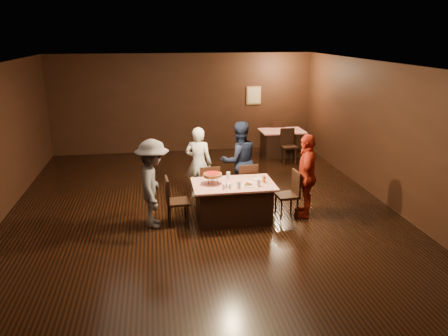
{
  "coord_description": "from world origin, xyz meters",
  "views": [
    {
      "loc": [
        -0.9,
        -8.41,
        3.61
      ],
      "look_at": [
        0.43,
        -0.18,
        1.0
      ],
      "focal_mm": 35.0,
      "sensor_mm": 36.0,
      "label": 1
    }
  ],
  "objects_px": {
    "chair_far_right": "(245,184)",
    "plate_empty": "(259,179)",
    "back_table": "(282,143)",
    "chair_end_left": "(177,201)",
    "chair_back_far": "(276,136)",
    "glass_front_left": "(239,185)",
    "diner_navy_hoodie": "(239,161)",
    "chair_back_near": "(289,146)",
    "diner_white_jacket": "(199,163)",
    "diner_grey_knit": "(153,184)",
    "pizza_stand": "(213,175)",
    "glass_back": "(228,175)",
    "glass_front_right": "(259,183)",
    "chair_far_left": "(208,186)",
    "glass_amber": "(264,179)",
    "chair_end_right": "(287,194)",
    "main_table": "(233,202)",
    "diner_red_shirt": "(306,176)"
  },
  "relations": [
    {
      "from": "plate_empty",
      "to": "chair_back_near",
      "type": "bearing_deg",
      "value": 64.14
    },
    {
      "from": "diner_white_jacket",
      "to": "diner_grey_knit",
      "type": "height_order",
      "value": "diner_grey_knit"
    },
    {
      "from": "chair_end_right",
      "to": "plate_empty",
      "type": "height_order",
      "value": "chair_end_right"
    },
    {
      "from": "pizza_stand",
      "to": "glass_back",
      "type": "distance_m",
      "value": 0.44
    },
    {
      "from": "diner_white_jacket",
      "to": "glass_amber",
      "type": "relative_size",
      "value": 11.69
    },
    {
      "from": "chair_back_far",
      "to": "plate_empty",
      "type": "distance_m",
      "value": 5.24
    },
    {
      "from": "chair_far_left",
      "to": "glass_front_left",
      "type": "bearing_deg",
      "value": 108.62
    },
    {
      "from": "pizza_stand",
      "to": "glass_front_left",
      "type": "relative_size",
      "value": 2.71
    },
    {
      "from": "diner_white_jacket",
      "to": "glass_back",
      "type": "distance_m",
      "value": 1.13
    },
    {
      "from": "chair_end_left",
      "to": "glass_amber",
      "type": "bearing_deg",
      "value": -95.55
    },
    {
      "from": "chair_back_near",
      "to": "glass_front_left",
      "type": "bearing_deg",
      "value": -118.38
    },
    {
      "from": "chair_far_right",
      "to": "diner_grey_knit",
      "type": "distance_m",
      "value": 2.13
    },
    {
      "from": "glass_front_left",
      "to": "glass_amber",
      "type": "distance_m",
      "value": 0.6
    },
    {
      "from": "chair_far_right",
      "to": "diner_navy_hoodie",
      "type": "relative_size",
      "value": 0.54
    },
    {
      "from": "main_table",
      "to": "glass_back",
      "type": "bearing_deg",
      "value": 99.46
    },
    {
      "from": "chair_back_far",
      "to": "pizza_stand",
      "type": "height_order",
      "value": "pizza_stand"
    },
    {
      "from": "glass_front_right",
      "to": "back_table",
      "type": "bearing_deg",
      "value": 68.54
    },
    {
      "from": "chair_end_right",
      "to": "plate_empty",
      "type": "xyz_separation_m",
      "value": [
        -0.55,
        0.15,
        0.3
      ]
    },
    {
      "from": "diner_grey_knit",
      "to": "glass_front_left",
      "type": "distance_m",
      "value": 1.62
    },
    {
      "from": "chair_end_left",
      "to": "chair_back_near",
      "type": "distance_m",
      "value": 5.08
    },
    {
      "from": "chair_back_near",
      "to": "diner_red_shirt",
      "type": "height_order",
      "value": "diner_red_shirt"
    },
    {
      "from": "chair_back_near",
      "to": "chair_back_far",
      "type": "bearing_deg",
      "value": 90.61
    },
    {
      "from": "chair_back_near",
      "to": "diner_white_jacket",
      "type": "relative_size",
      "value": 0.58
    },
    {
      "from": "back_table",
      "to": "chair_far_left",
      "type": "distance_m",
      "value": 4.6
    },
    {
      "from": "diner_red_shirt",
      "to": "glass_amber",
      "type": "distance_m",
      "value": 0.88
    },
    {
      "from": "back_table",
      "to": "plate_empty",
      "type": "height_order",
      "value": "plate_empty"
    },
    {
      "from": "chair_back_near",
      "to": "glass_front_left",
      "type": "distance_m",
      "value": 4.67
    },
    {
      "from": "pizza_stand",
      "to": "main_table",
      "type": "bearing_deg",
      "value": -7.13
    },
    {
      "from": "pizza_stand",
      "to": "glass_front_right",
      "type": "bearing_deg",
      "value": -19.44
    },
    {
      "from": "diner_grey_knit",
      "to": "glass_amber",
      "type": "distance_m",
      "value": 2.15
    },
    {
      "from": "chair_far_right",
      "to": "plate_empty",
      "type": "height_order",
      "value": "chair_far_right"
    },
    {
      "from": "chair_far_left",
      "to": "chair_back_far",
      "type": "bearing_deg",
      "value": -126.63
    },
    {
      "from": "glass_amber",
      "to": "back_table",
      "type": "bearing_deg",
      "value": 69.33
    },
    {
      "from": "back_table",
      "to": "glass_amber",
      "type": "bearing_deg",
      "value": -110.67
    },
    {
      "from": "diner_grey_knit",
      "to": "glass_front_right",
      "type": "relative_size",
      "value": 12.25
    },
    {
      "from": "diner_white_jacket",
      "to": "diner_navy_hoodie",
      "type": "relative_size",
      "value": 0.93
    },
    {
      "from": "chair_back_far",
      "to": "glass_front_left",
      "type": "bearing_deg",
      "value": 68.01
    },
    {
      "from": "glass_front_right",
      "to": "glass_back",
      "type": "relative_size",
      "value": 1.0
    },
    {
      "from": "chair_end_left",
      "to": "diner_grey_knit",
      "type": "xyz_separation_m",
      "value": [
        -0.45,
        -0.03,
        0.38
      ]
    },
    {
      "from": "chair_far_left",
      "to": "chair_back_far",
      "type": "xyz_separation_m",
      "value": [
        2.71,
        4.32,
        0.0
      ]
    },
    {
      "from": "chair_end_left",
      "to": "pizza_stand",
      "type": "distance_m",
      "value": 0.85
    },
    {
      "from": "chair_far_left",
      "to": "diner_white_jacket",
      "type": "height_order",
      "value": "diner_white_jacket"
    },
    {
      "from": "glass_back",
      "to": "pizza_stand",
      "type": "bearing_deg",
      "value": -144.46
    },
    {
      "from": "diner_grey_knit",
      "to": "chair_end_left",
      "type": "bearing_deg",
      "value": -84.7
    },
    {
      "from": "diner_grey_knit",
      "to": "glass_back",
      "type": "height_order",
      "value": "diner_grey_knit"
    },
    {
      "from": "chair_back_near",
      "to": "glass_front_left",
      "type": "height_order",
      "value": "chair_back_near"
    },
    {
      "from": "chair_far_right",
      "to": "glass_back",
      "type": "height_order",
      "value": "chair_far_right"
    },
    {
      "from": "chair_end_right",
      "to": "chair_end_left",
      "type": "bearing_deg",
      "value": -94.04
    },
    {
      "from": "back_table",
      "to": "chair_end_left",
      "type": "xyz_separation_m",
      "value": [
        -3.41,
        -4.47,
        0.09
      ]
    },
    {
      "from": "diner_navy_hoodie",
      "to": "chair_far_right",
      "type": "bearing_deg",
      "value": 88.71
    }
  ]
}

